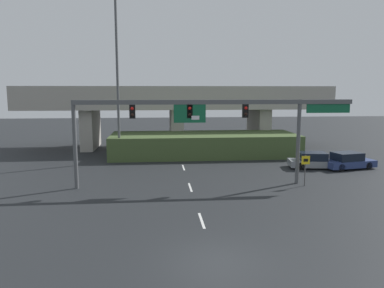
{
  "coord_description": "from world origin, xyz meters",
  "views": [
    {
      "loc": [
        -2.25,
        -14.07,
        6.78
      ],
      "look_at": [
        0.0,
        10.14,
        3.28
      ],
      "focal_mm": 35.0,
      "sensor_mm": 36.0,
      "label": 1
    }
  ],
  "objects": [
    {
      "name": "overpass_bridge",
      "position": [
        0.0,
        30.59,
        4.88
      ],
      "size": [
        35.62,
        7.85,
        7.23
      ],
      "color": "#A39E93",
      "rests_on": "ground"
    },
    {
      "name": "highway_light_pole_near",
      "position": [
        -5.92,
        21.94,
        8.76
      ],
      "size": [
        0.7,
        0.36,
        16.76
      ],
      "color": "#515456",
      "rests_on": "ground"
    },
    {
      "name": "lane_markings",
      "position": [
        0.0,
        14.91,
        0.0
      ],
      "size": [
        0.14,
        22.85,
        0.01
      ],
      "color": "silver",
      "rests_on": "ground"
    },
    {
      "name": "ground_plane",
      "position": [
        0.0,
        0.0,
        0.0
      ],
      "size": [
        160.0,
        160.0,
        0.0
      ],
      "primitive_type": "plane",
      "color": "black"
    },
    {
      "name": "parked_sedan_near_right",
      "position": [
        11.4,
        17.07,
        0.65
      ],
      "size": [
        4.61,
        2.47,
        1.39
      ],
      "rotation": [
        0.0,
        0.0,
        -0.14
      ],
      "color": "gray",
      "rests_on": "ground"
    },
    {
      "name": "speed_limit_sign",
      "position": [
        8.17,
        11.1,
        1.46
      ],
      "size": [
        0.6,
        0.11,
        2.23
      ],
      "color": "#4C4C4C",
      "rests_on": "ground"
    },
    {
      "name": "grass_embankment",
      "position": [
        2.6,
        24.55,
        1.13
      ],
      "size": [
        19.29,
        6.73,
        2.27
      ],
      "color": "#42562D",
      "rests_on": "ground"
    },
    {
      "name": "signal_gantry",
      "position": [
        1.42,
        11.91,
        5.09
      ],
      "size": [
        19.78,
        0.44,
        6.13
      ],
      "color": "#515456",
      "rests_on": "ground"
    },
    {
      "name": "parked_sedan_mid_right",
      "position": [
        14.29,
        16.61,
        0.66
      ],
      "size": [
        4.79,
        2.74,
        1.43
      ],
      "rotation": [
        0.0,
        0.0,
        0.2
      ],
      "color": "navy",
      "rests_on": "ground"
    }
  ]
}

